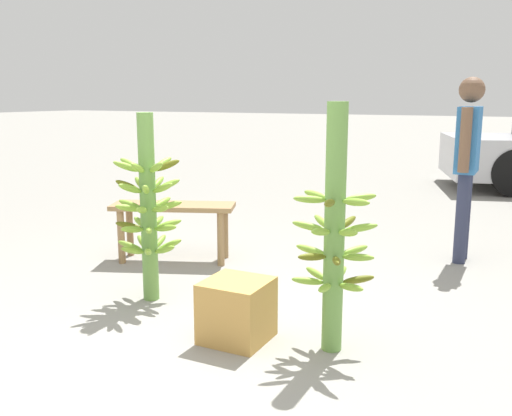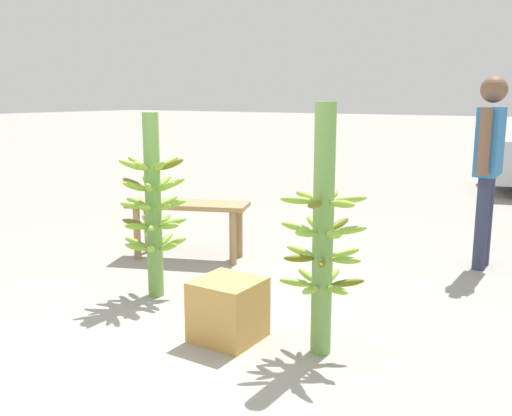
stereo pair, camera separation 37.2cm
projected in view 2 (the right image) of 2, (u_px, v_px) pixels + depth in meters
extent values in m
plane|color=gray|center=(201.00, 338.00, 3.37)|extent=(80.00, 80.00, 0.00)
cylinder|color=#6B9E47|center=(153.00, 206.00, 3.98)|extent=(0.11, 0.11, 1.30)
ellipsoid|color=#84B238|center=(132.00, 165.00, 3.88)|extent=(0.15, 0.18, 0.11)
ellipsoid|color=#84B238|center=(141.00, 166.00, 3.80)|extent=(0.09, 0.19, 0.11)
ellipsoid|color=#84B238|center=(159.00, 166.00, 3.81)|extent=(0.19, 0.12, 0.11)
ellipsoid|color=#5D6216|center=(171.00, 164.00, 3.91)|extent=(0.19, 0.12, 0.11)
ellipsoid|color=#84B238|center=(168.00, 163.00, 4.02)|extent=(0.09, 0.19, 0.11)
ellipsoid|color=#84B238|center=(153.00, 162.00, 4.06)|extent=(0.15, 0.17, 0.11)
ellipsoid|color=#84B238|center=(137.00, 163.00, 4.00)|extent=(0.19, 0.04, 0.11)
ellipsoid|color=#84B238|center=(166.00, 186.00, 3.87)|extent=(0.19, 0.06, 0.11)
ellipsoid|color=#84B238|center=(172.00, 184.00, 3.98)|extent=(0.16, 0.17, 0.11)
ellipsoid|color=#84B238|center=(164.00, 182.00, 4.07)|extent=(0.07, 0.19, 0.11)
ellipsoid|color=#84B238|center=(147.00, 182.00, 4.07)|extent=(0.18, 0.14, 0.11)
ellipsoid|color=#5D6216|center=(134.00, 184.00, 3.98)|extent=(0.19, 0.11, 0.11)
ellipsoid|color=#84B238|center=(135.00, 186.00, 3.87)|extent=(0.10, 0.19, 0.11)
ellipsoid|color=#84B238|center=(149.00, 188.00, 3.82)|extent=(0.14, 0.18, 0.11)
ellipsoid|color=#84B238|center=(168.00, 201.00, 4.09)|extent=(0.06, 0.19, 0.09)
ellipsoid|color=#84B238|center=(152.00, 200.00, 4.11)|extent=(0.17, 0.16, 0.09)
ellipsoid|color=#84B238|center=(137.00, 202.00, 4.04)|extent=(0.19, 0.07, 0.09)
ellipsoid|color=#84B238|center=(133.00, 206.00, 3.92)|extent=(0.14, 0.19, 0.09)
ellipsoid|color=#84B238|center=(145.00, 208.00, 3.84)|extent=(0.11, 0.19, 0.09)
ellipsoid|color=#84B238|center=(163.00, 207.00, 3.87)|extent=(0.19, 0.10, 0.09)
ellipsoid|color=#84B238|center=(173.00, 204.00, 3.98)|extent=(0.18, 0.14, 0.09)
ellipsoid|color=#84B238|center=(164.00, 219.00, 4.13)|extent=(0.08, 0.20, 0.08)
ellipsoid|color=#84B238|center=(147.00, 220.00, 4.12)|extent=(0.19, 0.13, 0.08)
ellipsoid|color=#5D6216|center=(135.00, 223.00, 4.02)|extent=(0.19, 0.12, 0.08)
ellipsoid|color=#84B238|center=(136.00, 227.00, 3.91)|extent=(0.09, 0.20, 0.08)
ellipsoid|color=#84B238|center=(152.00, 228.00, 3.87)|extent=(0.15, 0.18, 0.08)
ellipsoid|color=#84B238|center=(169.00, 226.00, 3.93)|extent=(0.19, 0.05, 0.08)
ellipsoid|color=#84B238|center=(174.00, 222.00, 4.05)|extent=(0.16, 0.17, 0.08)
ellipsoid|color=#84B238|center=(149.00, 240.00, 4.15)|extent=(0.18, 0.14, 0.10)
ellipsoid|color=#84B238|center=(137.00, 243.00, 4.06)|extent=(0.19, 0.11, 0.10)
ellipsoid|color=#84B238|center=(137.00, 247.00, 3.95)|extent=(0.10, 0.19, 0.10)
ellipsoid|color=#84B238|center=(151.00, 249.00, 3.90)|extent=(0.14, 0.18, 0.10)
ellipsoid|color=#84B238|center=(168.00, 247.00, 3.95)|extent=(0.19, 0.06, 0.10)
ellipsoid|color=#84B238|center=(174.00, 243.00, 4.06)|extent=(0.16, 0.17, 0.10)
ellipsoid|color=#84B238|center=(166.00, 240.00, 4.15)|extent=(0.07, 0.19, 0.10)
cylinder|color=#6B9E47|center=(323.00, 232.00, 3.06)|extent=(0.11, 0.11, 1.38)
ellipsoid|color=#5D6216|center=(315.00, 204.00, 2.90)|extent=(0.06, 0.19, 0.06)
ellipsoid|color=#84B238|center=(342.00, 204.00, 2.91)|extent=(0.19, 0.11, 0.06)
ellipsoid|color=#84B238|center=(350.00, 199.00, 3.04)|extent=(0.17, 0.14, 0.06)
ellipsoid|color=#84B238|center=(332.00, 196.00, 3.15)|extent=(0.06, 0.19, 0.06)
ellipsoid|color=#84B238|center=(307.00, 196.00, 3.14)|extent=(0.19, 0.11, 0.06)
ellipsoid|color=#84B238|center=(297.00, 200.00, 3.02)|extent=(0.17, 0.14, 0.06)
ellipsoid|color=#84B238|center=(313.00, 223.00, 3.19)|extent=(0.17, 0.15, 0.08)
ellipsoid|color=#84B238|center=(297.00, 227.00, 3.09)|extent=(0.19, 0.10, 0.08)
ellipsoid|color=#84B238|center=(306.00, 233.00, 2.96)|extent=(0.08, 0.19, 0.08)
ellipsoid|color=#84B238|center=(334.00, 235.00, 2.92)|extent=(0.17, 0.15, 0.08)
ellipsoid|color=#84B238|center=(350.00, 230.00, 3.02)|extent=(0.19, 0.10, 0.08)
ellipsoid|color=#5D6216|center=(339.00, 225.00, 3.16)|extent=(0.08, 0.19, 0.08)
ellipsoid|color=#84B238|center=(300.00, 251.00, 3.17)|extent=(0.19, 0.06, 0.06)
ellipsoid|color=#5D6216|center=(299.00, 258.00, 3.03)|extent=(0.14, 0.17, 0.06)
ellipsoid|color=#5D6216|center=(322.00, 263.00, 2.95)|extent=(0.11, 0.19, 0.06)
ellipsoid|color=#84B238|center=(346.00, 260.00, 3.00)|extent=(0.19, 0.06, 0.06)
ellipsoid|color=#84B238|center=(345.00, 253.00, 3.14)|extent=(0.14, 0.17, 0.06)
ellipsoid|color=#84B238|center=(323.00, 249.00, 3.22)|extent=(0.11, 0.19, 0.06)
ellipsoid|color=#84B238|center=(310.00, 290.00, 3.00)|extent=(0.04, 0.19, 0.07)
ellipsoid|color=#84B238|center=(337.00, 290.00, 2.99)|extent=(0.18, 0.12, 0.07)
ellipsoid|color=#5D6216|center=(348.00, 283.00, 3.11)|extent=(0.18, 0.13, 0.07)
ellipsoid|color=#84B238|center=(332.00, 276.00, 3.23)|extent=(0.04, 0.19, 0.07)
ellipsoid|color=#84B238|center=(307.00, 276.00, 3.24)|extent=(0.18, 0.12, 0.07)
ellipsoid|color=#84B238|center=(296.00, 282.00, 3.12)|extent=(0.18, 0.13, 0.07)
cylinder|color=#2D334C|center=(486.00, 220.00, 4.79)|extent=(0.11, 0.11, 0.77)
cylinder|color=#2D334C|center=(482.00, 224.00, 4.65)|extent=(0.11, 0.11, 0.77)
cube|color=#3372B2|center=(490.00, 142.00, 4.59)|extent=(0.17, 0.38, 0.55)
cylinder|color=brown|center=(495.00, 138.00, 4.78)|extent=(0.09, 0.09, 0.52)
cylinder|color=brown|center=(485.00, 142.00, 4.39)|extent=(0.09, 0.09, 0.52)
sphere|color=brown|center=(494.00, 89.00, 4.51)|extent=(0.21, 0.21, 0.21)
cube|color=#99754C|center=(188.00, 205.00, 4.95)|extent=(1.10, 0.70, 0.04)
cylinder|color=#99754C|center=(148.00, 228.00, 5.19)|extent=(0.06, 0.06, 0.46)
cylinder|color=#99754C|center=(239.00, 232.00, 5.03)|extent=(0.06, 0.06, 0.46)
cylinder|color=#99754C|center=(137.00, 234.00, 4.96)|extent=(0.06, 0.06, 0.46)
cylinder|color=#99754C|center=(233.00, 238.00, 4.80)|extent=(0.06, 0.06, 0.46)
cube|color=#C69347|center=(228.00, 309.00, 3.34)|extent=(0.36, 0.36, 0.36)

